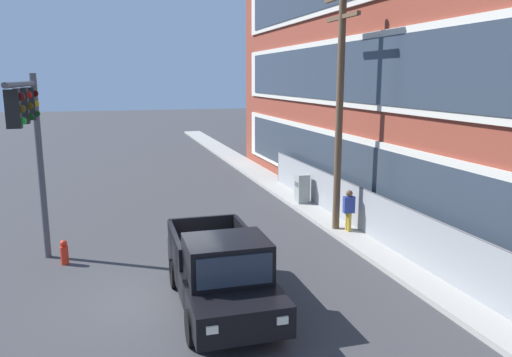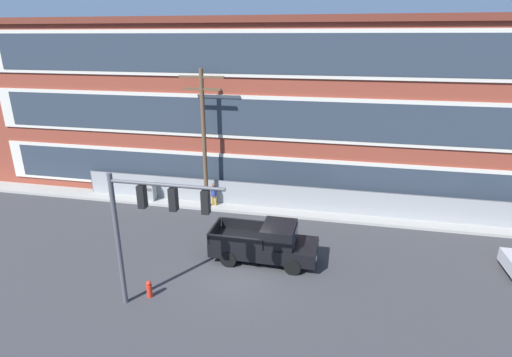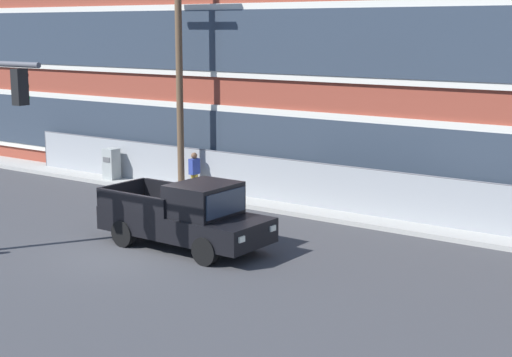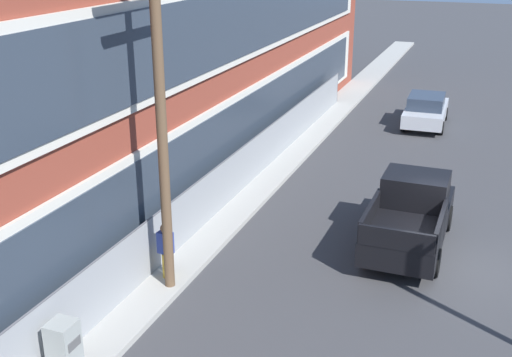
{
  "view_description": "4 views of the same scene",
  "coord_description": "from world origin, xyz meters",
  "px_view_note": "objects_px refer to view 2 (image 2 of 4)",
  "views": [
    {
      "loc": [
        12.3,
        -1.25,
        5.67
      ],
      "look_at": [
        -1.01,
        2.68,
        2.87
      ],
      "focal_mm": 35.0,
      "sensor_mm": 36.0,
      "label": 1
    },
    {
      "loc": [
        4.15,
        -16.11,
        10.69
      ],
      "look_at": [
        -0.06,
        3.57,
        3.49
      ],
      "focal_mm": 28.0,
      "sensor_mm": 36.0,
      "label": 2
    },
    {
      "loc": [
        15.54,
        -15.73,
        6.43
      ],
      "look_at": [
        3.03,
        1.77,
        2.25
      ],
      "focal_mm": 55.0,
      "sensor_mm": 36.0,
      "label": 3
    },
    {
      "loc": [
        -17.0,
        -0.66,
        8.74
      ],
      "look_at": [
        -1.66,
        5.15,
        2.52
      ],
      "focal_mm": 45.0,
      "sensor_mm": 36.0,
      "label": 4
    }
  ],
  "objects_px": {
    "pedestrian_near_cabinet": "(214,194)",
    "pickup_truck_black": "(267,243)",
    "fire_hydrant": "(149,289)",
    "utility_pole_near_corner": "(204,134)",
    "electrical_cabinet": "(151,192)",
    "traffic_signal_mast": "(149,215)"
  },
  "relations": [
    {
      "from": "pedestrian_near_cabinet",
      "to": "pickup_truck_black",
      "type": "bearing_deg",
      "value": -51.48
    },
    {
      "from": "fire_hydrant",
      "to": "utility_pole_near_corner",
      "type": "bearing_deg",
      "value": 93.57
    },
    {
      "from": "pickup_truck_black",
      "to": "electrical_cabinet",
      "type": "xyz_separation_m",
      "value": [
        -9.06,
        5.72,
        -0.23
      ]
    },
    {
      "from": "traffic_signal_mast",
      "to": "pedestrian_near_cabinet",
      "type": "bearing_deg",
      "value": 94.54
    },
    {
      "from": "fire_hydrant",
      "to": "pedestrian_near_cabinet",
      "type": "bearing_deg",
      "value": 91.08
    },
    {
      "from": "pedestrian_near_cabinet",
      "to": "fire_hydrant",
      "type": "relative_size",
      "value": 2.17
    },
    {
      "from": "pedestrian_near_cabinet",
      "to": "fire_hydrant",
      "type": "xyz_separation_m",
      "value": [
        0.18,
        -9.77,
        -0.59
      ]
    },
    {
      "from": "traffic_signal_mast",
      "to": "pickup_truck_black",
      "type": "bearing_deg",
      "value": 50.48
    },
    {
      "from": "traffic_signal_mast",
      "to": "pickup_truck_black",
      "type": "relative_size",
      "value": 1.09
    },
    {
      "from": "utility_pole_near_corner",
      "to": "pickup_truck_black",
      "type": "bearing_deg",
      "value": -47.55
    },
    {
      "from": "pickup_truck_black",
      "to": "fire_hydrant",
      "type": "xyz_separation_m",
      "value": [
        -4.4,
        -4.0,
        -0.57
      ]
    },
    {
      "from": "traffic_signal_mast",
      "to": "fire_hydrant",
      "type": "relative_size",
      "value": 7.46
    },
    {
      "from": "electrical_cabinet",
      "to": "pedestrian_near_cabinet",
      "type": "distance_m",
      "value": 4.48
    },
    {
      "from": "traffic_signal_mast",
      "to": "electrical_cabinet",
      "type": "bearing_deg",
      "value": 117.21
    },
    {
      "from": "traffic_signal_mast",
      "to": "pickup_truck_black",
      "type": "distance_m",
      "value": 6.76
    },
    {
      "from": "traffic_signal_mast",
      "to": "fire_hydrant",
      "type": "xyz_separation_m",
      "value": [
        -0.64,
        0.57,
        -3.84
      ]
    },
    {
      "from": "fire_hydrant",
      "to": "pickup_truck_black",
      "type": "bearing_deg",
      "value": 42.28
    },
    {
      "from": "electrical_cabinet",
      "to": "pedestrian_near_cabinet",
      "type": "height_order",
      "value": "pedestrian_near_cabinet"
    },
    {
      "from": "pickup_truck_black",
      "to": "utility_pole_near_corner",
      "type": "height_order",
      "value": "utility_pole_near_corner"
    },
    {
      "from": "pickup_truck_black",
      "to": "fire_hydrant",
      "type": "distance_m",
      "value": 5.98
    },
    {
      "from": "electrical_cabinet",
      "to": "fire_hydrant",
      "type": "height_order",
      "value": "electrical_cabinet"
    },
    {
      "from": "traffic_signal_mast",
      "to": "electrical_cabinet",
      "type": "relative_size",
      "value": 4.02
    }
  ]
}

